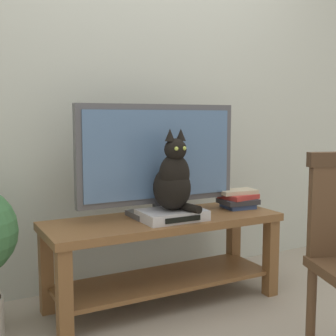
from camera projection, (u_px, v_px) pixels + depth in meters
name	position (u px, v px, depth m)	size (l,w,h in m)	color
back_wall	(135.00, 68.00, 2.92)	(7.00, 0.12, 2.80)	#B7BCB2
tv_stand	(164.00, 243.00, 2.56)	(1.36, 0.48, 0.51)	brown
tv	(159.00, 158.00, 2.56)	(0.98, 0.20, 0.64)	#4C4C51
media_box	(172.00, 215.00, 2.48)	(0.36, 0.25, 0.06)	#BCBCC1
cat	(173.00, 180.00, 2.45)	(0.21, 0.28, 0.45)	black
book_stack	(238.00, 199.00, 2.81)	(0.25, 0.21, 0.11)	#33477A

